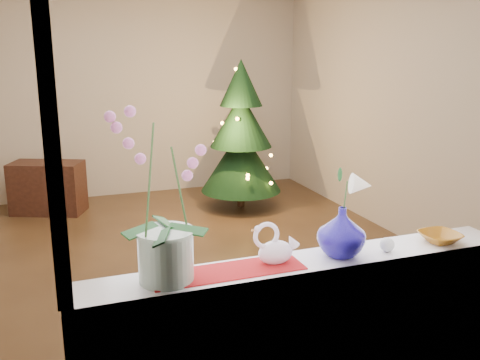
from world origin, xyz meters
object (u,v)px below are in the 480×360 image
Objects in this scene: blue_vase at (342,228)px; paperweight at (387,245)px; orchid_pot at (164,196)px; side_table at (48,188)px; amber_dish at (440,238)px; swan at (276,244)px; xmas_tree at (241,135)px.

blue_vase is 3.88× the size of paperweight.
orchid_pot reaches higher than paperweight.
side_table is (-1.33, 4.34, -0.76)m from blue_vase.
blue_vase is at bearing 178.45° from amber_dish.
orchid_pot is 10.50× the size of paperweight.
orchid_pot is 0.94× the size of side_table.
side_table is at bearing 109.69° from paperweight.
swan is 3.97m from xmas_tree.
swan is (0.52, 0.01, -0.28)m from orchid_pot.
orchid_pot reaches higher than blue_vase.
paperweight is at bearing -99.56° from xmas_tree.
blue_vase is at bearing -103.13° from xmas_tree.
xmas_tree reaches higher than side_table.
paperweight is 0.09× the size of side_table.
xmas_tree reaches higher than paperweight.
paperweight is (0.58, -0.06, -0.06)m from swan.
side_table is (-0.99, 4.32, -0.72)m from swan.
orchid_pot is at bearing 179.29° from blue_vase.
xmas_tree is (0.89, 3.80, -0.17)m from blue_vase.
blue_vase is at bearing -49.67° from side_table.
swan is 3.19× the size of paperweight.
xmas_tree is at bearing 88.63° from swan.
swan is 0.82× the size of blue_vase.
paperweight is at bearing -176.61° from amber_dish.
blue_vase is 0.16× the size of xmas_tree.
orchid_pot is 0.43× the size of xmas_tree.
paperweight is at bearing 11.04° from swan.
blue_vase is 0.35× the size of side_table.
amber_dish is at bearing -94.63° from xmas_tree.
blue_vase reaches higher than amber_dish.
paperweight reaches higher than amber_dish.
side_table is at bearing 106.99° from blue_vase.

